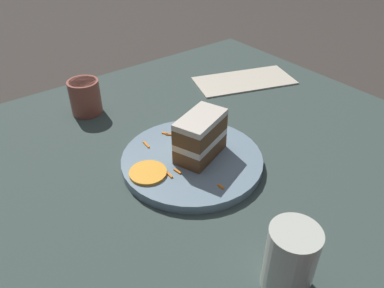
# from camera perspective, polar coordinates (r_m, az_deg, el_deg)

# --- Properties ---
(ground_plane) EXTENTS (6.00, 6.00, 0.00)m
(ground_plane) POSITION_cam_1_polar(r_m,az_deg,el_deg) (0.80, -1.74, -2.77)
(ground_plane) COLOR #38332D
(ground_plane) RESTS_ON ground
(dining_table) EXTENTS (1.08, 0.87, 0.03)m
(dining_table) POSITION_cam_1_polar(r_m,az_deg,el_deg) (0.79, -1.76, -1.85)
(dining_table) COLOR #384742
(dining_table) RESTS_ON ground
(plate) EXTENTS (0.28, 0.28, 0.02)m
(plate) POSITION_cam_1_polar(r_m,az_deg,el_deg) (0.73, -0.00, -2.51)
(plate) COLOR gray
(plate) RESTS_ON dining_table
(cake_slice) EXTENTS (0.12, 0.09, 0.09)m
(cake_slice) POSITION_cam_1_polar(r_m,az_deg,el_deg) (0.71, 1.29, 1.17)
(cake_slice) COLOR brown
(cake_slice) RESTS_ON plate
(cream_dollop) EXTENTS (0.04, 0.04, 0.05)m
(cream_dollop) POSITION_cam_1_polar(r_m,az_deg,el_deg) (0.80, 1.33, 3.93)
(cream_dollop) COLOR silver
(cream_dollop) RESTS_ON plate
(orange_garnish) EXTENTS (0.07, 0.07, 0.01)m
(orange_garnish) POSITION_cam_1_polar(r_m,az_deg,el_deg) (0.69, -6.73, -4.36)
(orange_garnish) COLOR orange
(orange_garnish) RESTS_ON plate
(carrot_shreds_scatter) EXTENTS (0.13, 0.21, 0.00)m
(carrot_shreds_scatter) POSITION_cam_1_polar(r_m,az_deg,el_deg) (0.74, -2.98, -1.15)
(carrot_shreds_scatter) COLOR orange
(carrot_shreds_scatter) RESTS_ON plate
(drinking_glass) EXTENTS (0.07, 0.07, 0.11)m
(drinking_glass) POSITION_cam_1_polar(r_m,az_deg,el_deg) (0.53, 14.60, -17.17)
(drinking_glass) COLOR beige
(drinking_glass) RESTS_ON dining_table
(coffee_mug) EXTENTS (0.07, 0.07, 0.08)m
(coffee_mug) POSITION_cam_1_polar(r_m,az_deg,el_deg) (0.92, -16.00, 7.08)
(coffee_mug) COLOR #994C3D
(coffee_mug) RESTS_ON dining_table
(menu_card) EXTENTS (0.30, 0.21, 0.00)m
(menu_card) POSITION_cam_1_polar(r_m,az_deg,el_deg) (1.07, 7.96, 9.53)
(menu_card) COLOR beige
(menu_card) RESTS_ON dining_table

